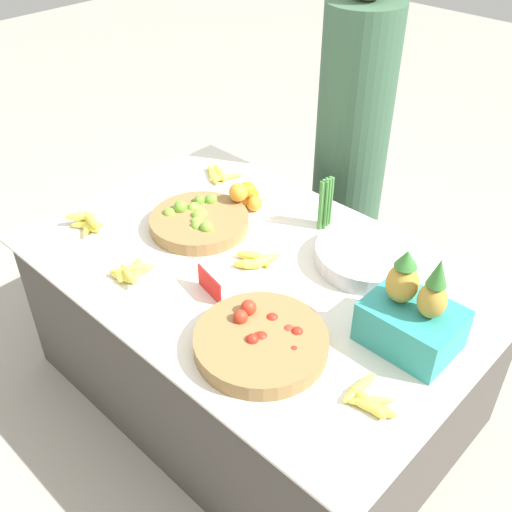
{
  "coord_description": "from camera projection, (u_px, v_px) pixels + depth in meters",
  "views": [
    {
      "loc": [
        1.19,
        -1.25,
        2.01
      ],
      "look_at": [
        0.0,
        0.0,
        0.71
      ],
      "focal_mm": 42.0,
      "sensor_mm": 36.0,
      "label": 1
    }
  ],
  "objects": [
    {
      "name": "tomato_basket",
      "position": [
        261.0,
        341.0,
        1.84
      ],
      "size": [
        0.42,
        0.42,
        0.1
      ],
      "color": "olive",
      "rests_on": "market_table"
    },
    {
      "name": "banana_bunch_front_center",
      "position": [
        88.0,
        223.0,
        2.37
      ],
      "size": [
        0.18,
        0.13,
        0.06
      ],
      "color": "#EFDB4C",
      "rests_on": "market_table"
    },
    {
      "name": "metal_bowl",
      "position": [
        368.0,
        256.0,
        2.19
      ],
      "size": [
        0.39,
        0.39,
        0.07
      ],
      "color": "silver",
      "rests_on": "market_table"
    },
    {
      "name": "veg_bundle",
      "position": [
        325.0,
        204.0,
        2.34
      ],
      "size": [
        0.03,
        0.07,
        0.21
      ],
      "color": "#428438",
      "rests_on": "market_table"
    },
    {
      "name": "banana_bunch_front_left",
      "position": [
        256.0,
        260.0,
        2.19
      ],
      "size": [
        0.15,
        0.17,
        0.04
      ],
      "color": "#EFDB4C",
      "rests_on": "market_table"
    },
    {
      "name": "price_sign",
      "position": [
        209.0,
        284.0,
        2.04
      ],
      "size": [
        0.14,
        0.04,
        0.09
      ],
      "rotation": [
        0.0,
        0.0,
        -0.21
      ],
      "color": "red",
      "rests_on": "market_table"
    },
    {
      "name": "produce_crate",
      "position": [
        412.0,
        316.0,
        1.82
      ],
      "size": [
        0.28,
        0.22,
        0.35
      ],
      "color": "teal",
      "rests_on": "market_table"
    },
    {
      "name": "banana_bunch_front_right",
      "position": [
        368.0,
        400.0,
        1.68
      ],
      "size": [
        0.16,
        0.15,
        0.03
      ],
      "color": "#EFDB4C",
      "rests_on": "market_table"
    },
    {
      "name": "lime_bowl",
      "position": [
        199.0,
        221.0,
        2.38
      ],
      "size": [
        0.39,
        0.39,
        0.09
      ],
      "color": "olive",
      "rests_on": "market_table"
    },
    {
      "name": "orange_pile",
      "position": [
        247.0,
        196.0,
        2.48
      ],
      "size": [
        0.12,
        0.15,
        0.13
      ],
      "color": "orange",
      "rests_on": "market_table"
    },
    {
      "name": "market_table",
      "position": [
        256.0,
        332.0,
        2.39
      ],
      "size": [
        1.69,
        1.12,
        0.66
      ],
      "color": "#4C4742",
      "rests_on": "ground_plane"
    },
    {
      "name": "vendor_person",
      "position": [
        351.0,
        148.0,
        2.82
      ],
      "size": [
        0.34,
        0.34,
        1.57
      ],
      "color": "#385B42",
      "rests_on": "ground_plane"
    },
    {
      "name": "ground_plane",
      "position": [
        256.0,
        387.0,
        2.59
      ],
      "size": [
        12.0,
        12.0,
        0.0
      ],
      "primitive_type": "plane",
      "color": "#ADA599"
    },
    {
      "name": "banana_bunch_middle_left",
      "position": [
        219.0,
        174.0,
        2.71
      ],
      "size": [
        0.19,
        0.16,
        0.03
      ],
      "color": "#EFDB4C",
      "rests_on": "market_table"
    },
    {
      "name": "banana_bunch_back_center",
      "position": [
        132.0,
        272.0,
        2.13
      ],
      "size": [
        0.15,
        0.16,
        0.05
      ],
      "color": "#EFDB4C",
      "rests_on": "market_table"
    }
  ]
}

